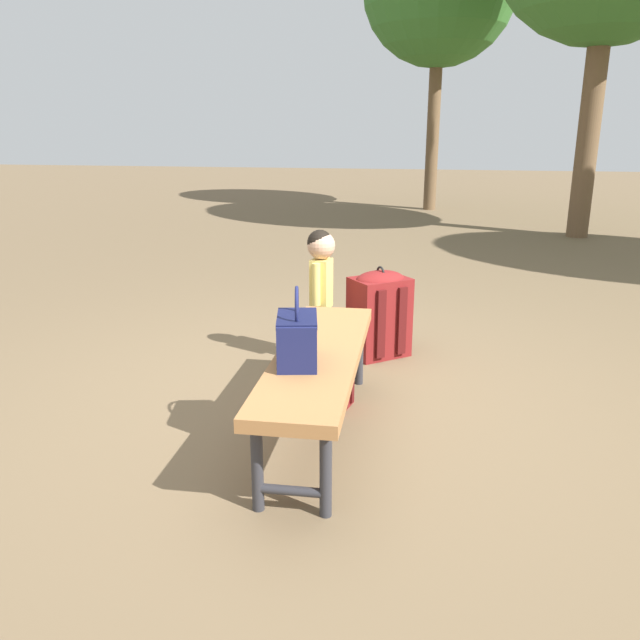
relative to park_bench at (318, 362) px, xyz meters
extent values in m
plane|color=brown|center=(0.43, 0.07, -0.39)|extent=(40.00, 40.00, 0.00)
cube|color=#9E6B3D|center=(0.00, 0.00, 0.03)|extent=(1.61, 0.43, 0.06)
cylinder|color=#2D2D33|center=(0.70, 0.15, -0.20)|extent=(0.05, 0.05, 0.39)
cylinder|color=#2D2D33|center=(0.70, -0.13, -0.20)|extent=(0.05, 0.05, 0.39)
cylinder|color=#2D2D33|center=(-0.70, 0.13, -0.20)|extent=(0.05, 0.05, 0.39)
cylinder|color=#2D2D33|center=(-0.70, -0.15, -0.20)|extent=(0.05, 0.05, 0.39)
cylinder|color=#2D2D33|center=(0.70, 0.01, -0.29)|extent=(0.05, 0.28, 0.04)
cylinder|color=#2D2D33|center=(-0.70, -0.01, -0.29)|extent=(0.05, 0.28, 0.04)
cube|color=#191E4C|center=(-0.17, 0.07, 0.17)|extent=(0.35, 0.24, 0.22)
cube|color=#131639|center=(-0.17, 0.07, 0.27)|extent=(0.32, 0.24, 0.02)
torus|color=#191E4C|center=(-0.17, 0.07, 0.33)|extent=(0.20, 0.05, 0.20)
cylinder|color=#B2D8B2|center=(1.09, 0.16, -0.21)|extent=(0.07, 0.07, 0.37)
cylinder|color=#B2D8B2|center=(1.00, 0.18, -0.21)|extent=(0.07, 0.07, 0.37)
ellipsoid|color=white|center=(1.08, 0.14, -0.37)|extent=(0.06, 0.10, 0.04)
ellipsoid|color=white|center=(1.00, 0.16, -0.37)|extent=(0.06, 0.10, 0.04)
cube|color=#E5CC66|center=(1.04, 0.17, 0.14)|extent=(0.15, 0.14, 0.32)
cylinder|color=#E5CC66|center=(1.14, 0.15, 0.16)|extent=(0.05, 0.05, 0.27)
cylinder|color=#E5CC66|center=(0.95, 0.18, 0.16)|extent=(0.05, 0.05, 0.27)
sphere|color=tan|center=(1.04, 0.17, 0.39)|extent=(0.18, 0.18, 0.18)
sphere|color=black|center=(1.05, 0.18, 0.41)|extent=(0.16, 0.16, 0.16)
cube|color=maroon|center=(1.24, -0.20, -0.12)|extent=(0.44, 0.46, 0.54)
ellipsoid|color=maroon|center=(1.24, -0.20, 0.14)|extent=(0.42, 0.43, 0.12)
cube|color=#4A1010|center=(1.36, -0.10, -0.20)|extent=(0.19, 0.23, 0.24)
cube|color=#4A1010|center=(1.07, -0.22, -0.12)|extent=(0.06, 0.06, 0.46)
cube|color=#4A1010|center=(1.17, -0.35, -0.12)|extent=(0.06, 0.06, 0.46)
torus|color=black|center=(1.24, -0.20, 0.18)|extent=(0.08, 0.07, 0.09)
cube|color=maroon|center=(0.34, -0.03, -0.23)|extent=(0.25, 0.20, 0.32)
ellipsoid|color=maroon|center=(0.34, -0.03, -0.08)|extent=(0.23, 0.19, 0.07)
cube|color=#4A1010|center=(0.36, 0.06, -0.28)|extent=(0.15, 0.05, 0.14)
cube|color=#4A1010|center=(0.27, -0.10, -0.23)|extent=(0.04, 0.02, 0.27)
cube|color=#4A1010|center=(0.37, -0.13, -0.23)|extent=(0.04, 0.02, 0.27)
torus|color=black|center=(0.34, -0.03, -0.05)|extent=(0.02, 0.05, 0.05)
cylinder|color=brown|center=(6.58, -2.53, 1.15)|extent=(0.29, 0.29, 3.08)
cylinder|color=brown|center=(9.28, -0.43, 1.10)|extent=(0.22, 0.22, 2.98)
camera|label=1|loc=(-2.92, -0.53, 1.13)|focal=35.98mm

